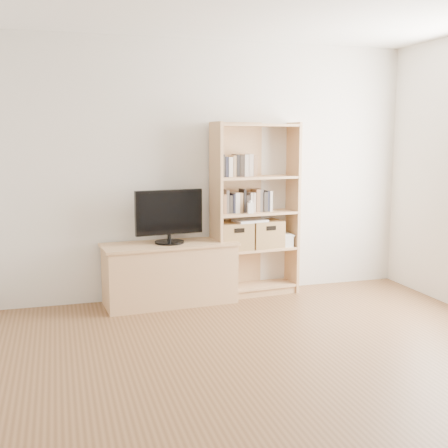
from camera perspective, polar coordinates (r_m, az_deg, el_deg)
name	(u,v)px	position (r m, az deg, el deg)	size (l,w,h in m)	color
floor	(300,397)	(3.77, 7.68, -17.04)	(4.50, 5.00, 0.01)	brown
back_wall	(201,171)	(5.77, -2.36, 5.44)	(4.50, 0.02, 2.60)	silver
tv_stand	(170,275)	(5.61, -5.52, -5.13)	(1.27, 0.48, 0.58)	tan
bookshelf	(255,210)	(5.81, 3.19, 1.45)	(0.90, 0.32, 1.79)	tan
television	(169,216)	(5.50, -5.61, 0.78)	(0.68, 0.05, 0.53)	black
books_row_mid	(254,201)	(5.82, 3.11, 2.32)	(0.79, 0.15, 0.21)	tan
books_row_upper	(237,167)	(5.71, 1.32, 5.83)	(0.37, 0.14, 0.20)	tan
baby_monitor	(250,208)	(5.68, 2.70, 1.63)	(0.06, 0.04, 0.11)	white
basket_left	(234,236)	(5.75, 1.03, -1.23)	(0.34, 0.28, 0.28)	olive
basket_right	(265,234)	(5.89, 4.15, -0.99)	(0.34, 0.28, 0.28)	olive
laptop	(250,221)	(5.79, 2.66, 0.35)	(0.32, 0.23, 0.03)	silver
magazine_stack	(281,240)	(6.00, 5.85, -1.65)	(0.17, 0.25, 0.11)	beige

